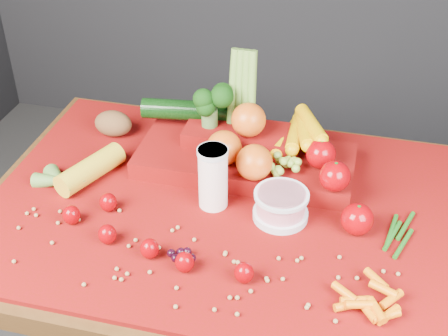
% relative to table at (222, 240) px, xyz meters
% --- Properties ---
extents(table, '(1.10, 0.80, 0.75)m').
position_rel_table_xyz_m(table, '(0.00, 0.00, 0.00)').
color(table, '#341D0C').
rests_on(table, ground).
extents(red_cloth, '(1.05, 0.75, 0.01)m').
position_rel_table_xyz_m(red_cloth, '(0.00, 0.00, 0.10)').
color(red_cloth, '#6C030B').
rests_on(red_cloth, table).
extents(milk_glass, '(0.07, 0.07, 0.15)m').
position_rel_table_xyz_m(milk_glass, '(-0.02, -0.00, 0.19)').
color(milk_glass, white).
rests_on(milk_glass, red_cloth).
extents(yogurt_bowl, '(0.12, 0.12, 0.07)m').
position_rel_table_xyz_m(yogurt_bowl, '(0.14, -0.01, 0.14)').
color(yogurt_bowl, silver).
rests_on(yogurt_bowl, red_cloth).
extents(strawberry_scatter, '(0.44, 0.18, 0.05)m').
position_rel_table_xyz_m(strawberry_scatter, '(-0.13, -0.17, 0.13)').
color(strawberry_scatter, '#920005').
rests_on(strawberry_scatter, red_cloth).
extents(dark_grape_cluster, '(0.06, 0.05, 0.03)m').
position_rel_table_xyz_m(dark_grape_cluster, '(-0.04, -0.20, 0.12)').
color(dark_grape_cluster, black).
rests_on(dark_grape_cluster, red_cloth).
extents(soybean_scatter, '(0.84, 0.24, 0.01)m').
position_rel_table_xyz_m(soybean_scatter, '(0.00, -0.20, 0.11)').
color(soybean_scatter, '#A17B45').
rests_on(soybean_scatter, red_cloth).
extents(corn_ear, '(0.24, 0.26, 0.06)m').
position_rel_table_xyz_m(corn_ear, '(-0.36, -0.01, 0.13)').
color(corn_ear, gold).
rests_on(corn_ear, red_cloth).
extents(potato, '(0.10, 0.07, 0.07)m').
position_rel_table_xyz_m(potato, '(-0.35, 0.22, 0.14)').
color(potato, '#55351C').
rests_on(potato, red_cloth).
extents(baby_carrot_pile, '(0.18, 0.18, 0.03)m').
position_rel_table_xyz_m(baby_carrot_pile, '(0.33, -0.22, 0.12)').
color(baby_carrot_pile, orange).
rests_on(baby_carrot_pile, red_cloth).
extents(green_bean_pile, '(0.14, 0.12, 0.01)m').
position_rel_table_xyz_m(green_bean_pile, '(0.39, -0.01, 0.11)').
color(green_bean_pile, '#175914').
rests_on(green_bean_pile, red_cloth).
extents(produce_mound, '(0.60, 0.35, 0.27)m').
position_rel_table_xyz_m(produce_mound, '(0.03, 0.16, 0.17)').
color(produce_mound, '#6C030B').
rests_on(produce_mound, red_cloth).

